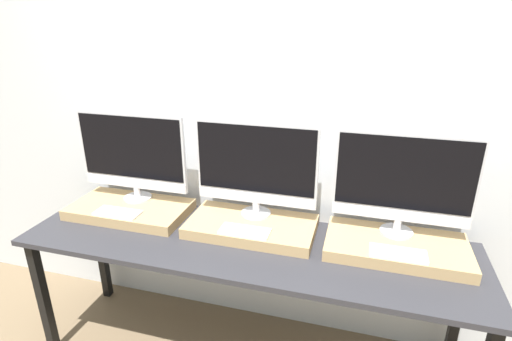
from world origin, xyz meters
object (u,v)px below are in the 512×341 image
monitor_left (133,154)px  monitor_right (403,181)px  keyboard_center (245,231)px  monitor_center (256,167)px  keyboard_right (398,253)px  keyboard_left (118,213)px

monitor_left → monitor_right: same height
monitor_right → keyboard_center: bearing=-164.5°
keyboard_center → monitor_center: bearing=90.0°
monitor_left → monitor_right: (1.53, 0.00, 0.00)m
monitor_right → keyboard_right: size_ratio=2.57×
monitor_center → monitor_right: bearing=0.0°
keyboard_right → monitor_left: bearing=172.1°
monitor_center → monitor_right: same height
monitor_center → keyboard_center: (0.00, -0.21, -0.28)m
monitor_left → keyboard_center: bearing=-15.5°
monitor_left → keyboard_left: 0.35m
monitor_left → monitor_center: (0.76, 0.00, 0.00)m
keyboard_left → monitor_center: (0.76, 0.21, 0.28)m
keyboard_right → monitor_center: bearing=164.5°
monitor_right → keyboard_right: 0.35m
monitor_right → monitor_center: bearing=180.0°
keyboard_center → keyboard_left: bearing=180.0°
keyboard_center → monitor_right: (0.76, 0.21, 0.28)m
keyboard_left → monitor_center: monitor_center is taller
monitor_left → keyboard_left: size_ratio=2.57×
keyboard_left → keyboard_center: size_ratio=1.00×
keyboard_left → keyboard_center: same height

